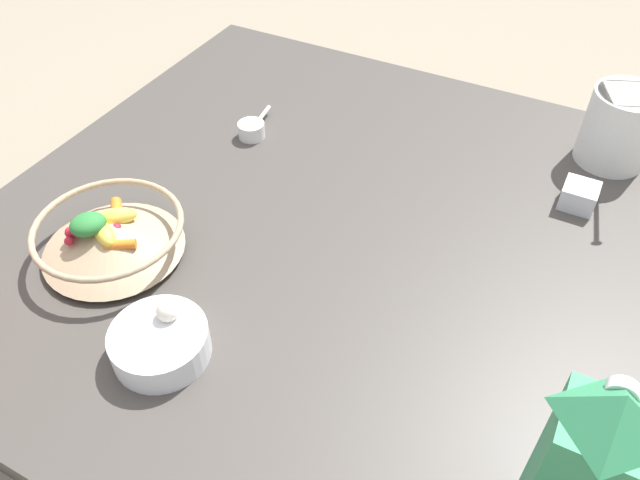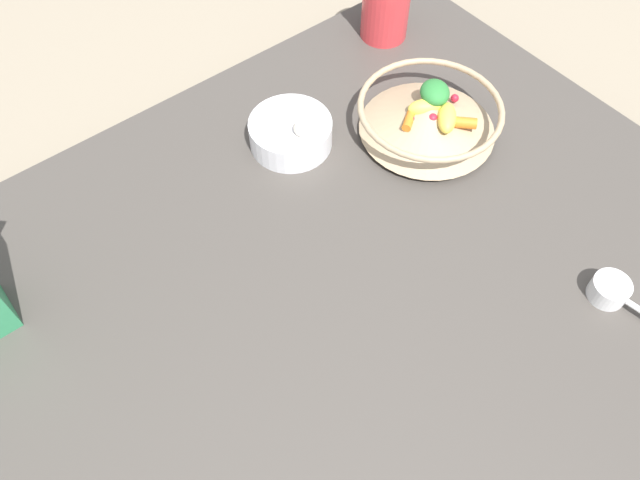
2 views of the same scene
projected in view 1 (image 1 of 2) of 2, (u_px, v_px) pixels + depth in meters
The scene contains 8 objects.
ground_plane at pixel (325, 242), 1.05m from camera, with size 6.00×6.00×0.00m, color gray.
countertop at pixel (326, 232), 1.04m from camera, with size 1.09×1.09×0.04m.
fruit_bowl at pixel (110, 236), 0.95m from camera, with size 0.23×0.23×0.08m.
milk_carton at pixel (579, 474), 0.57m from camera, with size 0.08×0.08×0.27m.
yogurt_tub at pixel (621, 124), 1.09m from camera, with size 0.14×0.15×0.28m.
spice_jar at pixel (579, 197), 1.04m from camera, with size 0.06×0.06×0.04m.
measuring_scoop at pixel (252, 129), 1.19m from camera, with size 0.05×0.11×0.03m.
garlic_bowl at pixel (160, 342), 0.82m from camera, with size 0.13×0.13×0.07m.
Camera 1 is at (-0.34, 0.67, 0.73)m, focal length 35.00 mm.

